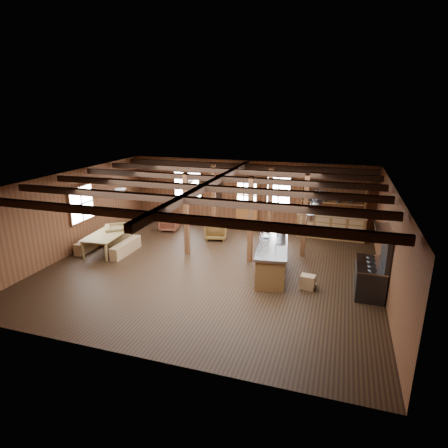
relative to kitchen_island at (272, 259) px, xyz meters
The scene contains 22 objects.
room 2.09m from the kitchen_island, behind, with size 10.04×9.04×2.84m.
ceiling_joists 2.89m from the kitchen_island, behind, with size 9.80×8.82×0.18m.
timber_posts 2.45m from the kitchen_island, 126.27° to the left, with size 3.95×2.35×2.80m.
back_door 4.62m from the kitchen_island, 113.93° to the left, with size 1.02×0.08×2.15m.
window_back_left 6.24m from the kitchen_island, 136.66° to the left, with size 1.32×0.06×1.32m.
window_back_right 4.40m from the kitchen_island, 97.63° to the left, with size 1.02×0.06×1.32m.
window_left 6.92m from the kitchen_island, behind, with size 0.14×1.24×1.32m.
notice_boards 5.51m from the kitchen_island, 128.63° to the left, with size 1.08×0.03×0.90m.
back_counter 4.25m from the kitchen_island, 68.79° to the left, with size 2.55×0.60×2.45m.
pendant_lamps 4.54m from the kitchen_island, 169.63° to the left, with size 1.86×2.36×0.66m.
pot_rack 2.14m from the kitchen_island, ahead, with size 0.41×3.00×0.41m.
kitchen_island is the anchor object (origin of this frame).
step_stool 1.34m from the kitchen_island, 29.53° to the right, with size 0.44×0.31×0.39m, color brown.
commercial_range 2.82m from the kitchen_island, ahead, with size 0.77×1.46×1.81m.
dining_table 5.77m from the kitchen_island, behind, with size 1.85×1.03×0.65m, color olive.
bench_wall 6.52m from the kitchen_island, behind, with size 0.28×1.47×0.40m, color brown.
bench_aisle 5.09m from the kitchen_island, behind, with size 0.29×1.55×0.43m, color brown.
armchair_a 5.61m from the kitchen_island, 148.49° to the left, with size 0.70×0.72×0.65m, color brown.
armchair_b 3.66m from the kitchen_island, 136.02° to the left, with size 0.79×0.81×0.74m, color brown.
armchair_c 5.84m from the kitchen_island, behind, with size 0.82×0.85×0.77m, color olive.
counter_pot 0.93m from the kitchen_island, 79.35° to the left, with size 0.30×0.30×0.18m, color #BABDC2.
bowl 0.79m from the kitchen_island, 119.94° to the left, with size 0.28×0.28×0.07m, color silver.
Camera 1 is at (3.65, -10.06, 4.79)m, focal length 30.00 mm.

